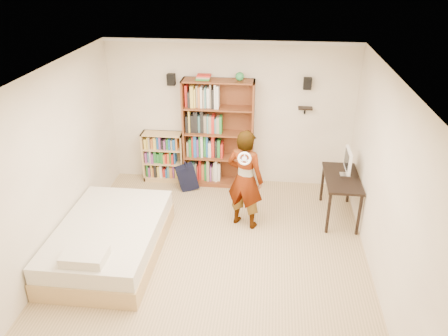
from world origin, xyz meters
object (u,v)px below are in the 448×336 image
at_px(tall_bookshelf, 218,134).
at_px(low_bookshelf, 164,157).
at_px(computer_desk, 340,197).
at_px(person, 245,179).
at_px(daybed, 109,236).

bearing_deg(tall_bookshelf, low_bookshelf, 177.84).
bearing_deg(computer_desk, low_bookshelf, 162.91).
bearing_deg(computer_desk, person, -165.37).
distance_m(tall_bookshelf, daybed, 2.81).
relative_size(computer_desk, daybed, 0.50).
height_order(computer_desk, daybed, computer_desk).
bearing_deg(person, low_bookshelf, -18.73).
distance_m(tall_bookshelf, computer_desk, 2.44).
distance_m(low_bookshelf, computer_desk, 3.38).
distance_m(computer_desk, daybed, 3.75).
relative_size(low_bookshelf, person, 0.59).
distance_m(daybed, person, 2.22).
relative_size(tall_bookshelf, daybed, 0.93).
bearing_deg(low_bookshelf, computer_desk, -17.09).
bearing_deg(low_bookshelf, tall_bookshelf, -2.16).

